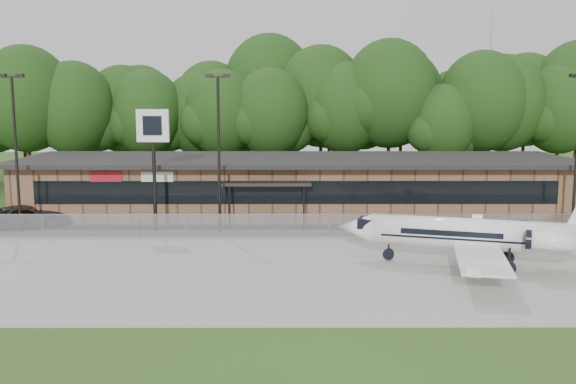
{
  "coord_description": "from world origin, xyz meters",
  "views": [
    {
      "loc": [
        -0.67,
        -24.51,
        8.71
      ],
      "look_at": [
        -0.58,
        12.0,
        3.35
      ],
      "focal_mm": 40.0,
      "sensor_mm": 36.0,
      "label": 1
    }
  ],
  "objects_px": {
    "suv": "(26,217)",
    "business_jet": "(483,236)",
    "terminal": "(295,185)",
    "pole_sign": "(153,139)"
  },
  "relations": [
    {
      "from": "suv",
      "to": "business_jet",
      "type": "bearing_deg",
      "value": -130.63
    },
    {
      "from": "business_jet",
      "to": "suv",
      "type": "height_order",
      "value": "business_jet"
    },
    {
      "from": "suv",
      "to": "terminal",
      "type": "bearing_deg",
      "value": -91.99
    },
    {
      "from": "terminal",
      "to": "suv",
      "type": "bearing_deg",
      "value": -162.31
    },
    {
      "from": "business_jet",
      "to": "pole_sign",
      "type": "bearing_deg",
      "value": 170.74
    },
    {
      "from": "terminal",
      "to": "pole_sign",
      "type": "xyz_separation_m",
      "value": [
        -9.25,
        -7.14,
        3.95
      ]
    },
    {
      "from": "terminal",
      "to": "suv",
      "type": "distance_m",
      "value": 19.21
    },
    {
      "from": "terminal",
      "to": "pole_sign",
      "type": "bearing_deg",
      "value": -142.31
    },
    {
      "from": "terminal",
      "to": "suv",
      "type": "xyz_separation_m",
      "value": [
        -18.25,
        -5.82,
        -1.41
      ]
    },
    {
      "from": "pole_sign",
      "to": "suv",
      "type": "bearing_deg",
      "value": 175.32
    }
  ]
}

